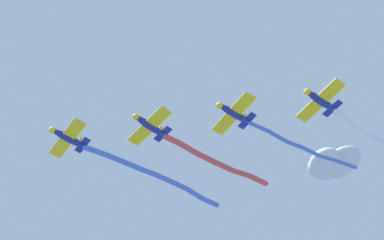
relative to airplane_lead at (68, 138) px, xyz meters
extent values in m
ellipsoid|color=navy|center=(0.09, -0.10, -0.01)|extent=(4.34, 4.92, 1.12)
sphere|color=yellow|center=(-1.57, 1.90, -0.01)|extent=(1.34, 1.34, 0.95)
ellipsoid|color=black|center=(-0.35, 0.42, 0.40)|extent=(1.44, 1.53, 0.60)
cube|color=yellow|center=(-0.03, 0.04, -0.16)|extent=(7.31, 6.49, 0.15)
cube|color=navy|center=(1.55, -1.87, 0.08)|extent=(3.05, 2.78, 0.12)
cube|color=yellow|center=(1.48, -1.79, 0.67)|extent=(0.91, 1.05, 1.54)
cylinder|color=#4C75DB|center=(2.69, -3.28, 0.20)|extent=(2.61, 2.70, 1.57)
cylinder|color=#4C75DB|center=(4.56, -5.59, 0.71)|extent=(2.82, 3.01, 1.44)
cylinder|color=#4C75DB|center=(6.57, -8.09, 1.13)|extent=(2.83, 3.06, 1.32)
cylinder|color=#4C75DB|center=(8.65, -10.61, 1.61)|extent=(2.99, 3.09, 1.59)
cylinder|color=#4C75DB|center=(10.66, -13.03, 2.04)|extent=(2.63, 2.83, 1.20)
cylinder|color=#4C75DB|center=(12.69, -15.35, 2.40)|extent=(2.97, 2.93, 1.41)
cylinder|color=#4C75DB|center=(14.91, -17.62, 2.67)|extent=(2.87, 2.80, 0.96)
cylinder|color=#4C75DB|center=(17.12, -19.98, 2.90)|extent=(2.95, 3.10, 1.32)
sphere|color=#4C75DB|center=(1.83, -2.21, -0.08)|extent=(0.85, 0.85, 0.85)
sphere|color=#4C75DB|center=(3.56, -4.36, 0.48)|extent=(0.85, 0.85, 0.85)
sphere|color=#4C75DB|center=(5.55, -6.82, 0.95)|extent=(0.85, 0.85, 0.85)
sphere|color=#4C75DB|center=(7.58, -9.35, 1.31)|extent=(0.85, 0.85, 0.85)
sphere|color=#4C75DB|center=(9.73, -11.88, 1.91)|extent=(0.85, 0.85, 0.85)
sphere|color=#4C75DB|center=(11.59, -14.17, 2.17)|extent=(0.85, 0.85, 0.85)
sphere|color=#4C75DB|center=(13.78, -16.52, 2.63)|extent=(0.85, 0.85, 0.85)
sphere|color=#4C75DB|center=(16.03, -18.71, 2.72)|extent=(0.85, 0.85, 0.85)
sphere|color=#4C75DB|center=(18.21, -21.26, 3.09)|extent=(0.85, 0.85, 0.85)
ellipsoid|color=navy|center=(-1.32, -12.10, 0.24)|extent=(4.59, 4.71, 1.12)
sphere|color=yellow|center=(-3.13, -10.22, 0.24)|extent=(1.34, 1.34, 0.95)
ellipsoid|color=black|center=(-1.80, -11.61, 0.65)|extent=(1.48, 1.50, 0.60)
cube|color=yellow|center=(-1.45, -11.96, 0.09)|extent=(7.01, 6.85, 0.15)
cube|color=navy|center=(0.27, -13.75, 0.33)|extent=(2.96, 2.90, 0.12)
cube|color=yellow|center=(0.19, -13.67, 0.92)|extent=(0.97, 1.00, 1.54)
cylinder|color=#DB4C4C|center=(1.54, -15.10, 0.42)|extent=(2.76, 2.68, 1.50)
cylinder|color=#DB4C4C|center=(3.54, -17.32, 0.73)|extent=(2.77, 2.92, 1.02)
cylinder|color=#DB4C4C|center=(5.66, -19.90, 0.87)|extent=(2.91, 3.35, 1.06)
cylinder|color=#DB4C4C|center=(7.94, -22.57, 1.33)|extent=(3.24, 3.14, 1.79)
cylinder|color=#DB4C4C|center=(9.99, -25.25, 1.89)|extent=(2.61, 3.28, 1.36)
cylinder|color=#DB4C4C|center=(11.91, -27.94, 2.26)|extent=(2.94, 3.13, 1.36)
sphere|color=#DB4C4C|center=(0.57, -14.07, 0.17)|extent=(0.87, 0.87, 0.87)
sphere|color=#DB4C4C|center=(2.50, -16.14, 0.68)|extent=(0.87, 0.87, 0.87)
sphere|color=#DB4C4C|center=(4.58, -18.49, 0.79)|extent=(0.87, 0.87, 0.87)
sphere|color=#DB4C4C|center=(6.74, -21.31, 0.94)|extent=(0.87, 0.87, 0.87)
sphere|color=#DB4C4C|center=(9.13, -23.83, 1.71)|extent=(0.87, 0.87, 0.87)
sphere|color=#DB4C4C|center=(10.84, -26.66, 2.07)|extent=(0.87, 0.87, 0.87)
sphere|color=#DB4C4C|center=(12.97, -29.22, 2.46)|extent=(0.87, 0.87, 0.87)
ellipsoid|color=navy|center=(-2.73, -24.09, 0.49)|extent=(4.22, 5.01, 1.12)
sphere|color=yellow|center=(-4.32, -22.03, 0.49)|extent=(1.33, 1.33, 0.95)
ellipsoid|color=black|center=(-3.15, -23.55, 0.90)|extent=(1.42, 1.54, 0.60)
cube|color=yellow|center=(-2.85, -23.95, 0.34)|extent=(7.43, 6.32, 0.15)
cube|color=navy|center=(-1.33, -25.91, 0.58)|extent=(3.09, 2.72, 0.12)
cube|color=yellow|center=(-1.40, -25.82, 1.17)|extent=(0.88, 1.07, 1.54)
cylinder|color=#4C75DB|center=(-0.23, -27.61, 0.44)|extent=(2.20, 3.03, 0.65)
cylinder|color=#4C75DB|center=(1.67, -30.40, 0.44)|extent=(2.63, 3.23, 0.65)
cylinder|color=#4C75DB|center=(3.55, -33.13, 0.61)|extent=(2.26, 2.91, 1.07)
cylinder|color=#4C75DB|center=(5.35, -35.67, 1.00)|extent=(2.55, 2.87, 1.10)
cylinder|color=#4C75DB|center=(7.05, -38.40, 1.32)|extent=(2.07, 3.25, 0.93)
cylinder|color=#4C75DB|center=(8.56, -41.40, 1.50)|extent=(2.16, 3.29, 0.75)
sphere|color=#4C75DB|center=(-1.07, -26.26, 0.42)|extent=(0.60, 0.60, 0.60)
sphere|color=#4C75DB|center=(0.61, -28.97, 0.46)|extent=(0.60, 0.60, 0.60)
sphere|color=#4C75DB|center=(2.74, -31.84, 0.42)|extent=(0.60, 0.60, 0.60)
sphere|color=#4C75DB|center=(4.37, -34.43, 0.80)|extent=(0.60, 0.60, 0.60)
sphere|color=#4C75DB|center=(6.33, -36.91, 1.20)|extent=(0.60, 0.60, 0.60)
sphere|color=#4C75DB|center=(7.76, -39.90, 1.44)|extent=(0.60, 0.60, 0.60)
sphere|color=#4C75DB|center=(9.35, -42.91, 1.55)|extent=(0.60, 0.60, 0.60)
ellipsoid|color=navy|center=(-4.14, -36.09, 0.74)|extent=(4.30, 4.95, 1.12)
sphere|color=yellow|center=(-5.78, -34.06, 0.74)|extent=(1.33, 1.33, 0.95)
ellipsoid|color=black|center=(-4.57, -35.56, 1.15)|extent=(1.44, 1.53, 0.60)
cube|color=yellow|center=(-4.26, -35.94, 0.59)|extent=(7.35, 6.44, 0.15)
cube|color=navy|center=(-2.70, -37.87, 0.83)|extent=(3.07, 2.76, 0.12)
cube|color=yellow|center=(-2.77, -37.79, 1.42)|extent=(0.90, 1.06, 1.54)
cylinder|color=white|center=(-1.71, -39.15, 0.47)|extent=(2.09, 2.27, 1.16)
cylinder|color=white|center=(-0.18, -41.17, -0.02)|extent=(2.30, 2.58, 1.32)
cylinder|color=white|center=(1.17, -43.19, -0.36)|extent=(1.69, 2.17, 0.83)
cylinder|color=white|center=(2.33, -45.06, -0.66)|extent=(1.95, 2.26, 1.25)
sphere|color=white|center=(-2.43, -38.21, 0.67)|extent=(0.63, 0.63, 0.63)
sphere|color=white|center=(-0.99, -40.08, 0.26)|extent=(0.63, 0.63, 0.63)
sphere|color=white|center=(0.63, -42.27, -0.30)|extent=(0.63, 0.63, 0.63)
sphere|color=white|center=(1.70, -44.11, -0.43)|extent=(0.63, 0.63, 0.63)
ellipsoid|color=silver|center=(17.83, -41.41, 12.64)|extent=(7.92, 7.61, 2.96)
ellipsoid|color=silver|center=(19.35, -44.65, 13.78)|extent=(10.50, 9.97, 2.58)
ellipsoid|color=silver|center=(19.60, -41.88, 13.21)|extent=(7.09, 7.56, 3.57)
camera|label=1|loc=(-45.69, -20.34, -57.75)|focal=48.13mm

